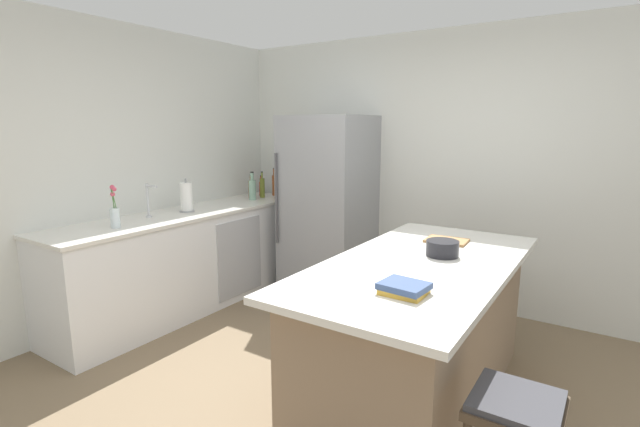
# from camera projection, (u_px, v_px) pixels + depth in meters

# --- Properties ---
(ground_plane) EXTENTS (7.20, 7.20, 0.00)m
(ground_plane) POSITION_uv_depth(u_px,v_px,m) (332.00, 419.00, 2.72)
(ground_plane) COLOR #7A664C
(wall_rear) EXTENTS (6.00, 0.10, 2.60)m
(wall_rear) POSITION_uv_depth(u_px,v_px,m) (458.00, 171.00, 4.32)
(wall_rear) COLOR silver
(wall_rear) RESTS_ON ground_plane
(wall_left) EXTENTS (0.10, 6.00, 2.60)m
(wall_left) POSITION_uv_depth(u_px,v_px,m) (83.00, 177.00, 3.80)
(wall_left) COLOR silver
(wall_left) RESTS_ON ground_plane
(counter_run_left) EXTENTS (0.68, 2.71, 0.93)m
(counter_run_left) POSITION_uv_depth(u_px,v_px,m) (191.00, 259.00, 4.37)
(counter_run_left) COLOR white
(counter_run_left) RESTS_ON ground_plane
(kitchen_island) EXTENTS (1.01, 2.06, 0.91)m
(kitchen_island) POSITION_uv_depth(u_px,v_px,m) (418.00, 330.00, 2.86)
(kitchen_island) COLOR #8E755B
(kitchen_island) RESTS_ON ground_plane
(refrigerator) EXTENTS (0.82, 0.76, 1.82)m
(refrigerator) POSITION_uv_depth(u_px,v_px,m) (328.00, 206.00, 4.70)
(refrigerator) COLOR #93969B
(refrigerator) RESTS_ON ground_plane
(bar_stool) EXTENTS (0.36, 0.36, 0.64)m
(bar_stool) POSITION_uv_depth(u_px,v_px,m) (515.00, 423.00, 1.87)
(bar_stool) COLOR #473828
(bar_stool) RESTS_ON ground_plane
(sink_faucet) EXTENTS (0.15, 0.05, 0.30)m
(sink_faucet) POSITION_uv_depth(u_px,v_px,m) (149.00, 200.00, 3.97)
(sink_faucet) COLOR silver
(sink_faucet) RESTS_ON counter_run_left
(flower_vase) EXTENTS (0.07, 0.07, 0.34)m
(flower_vase) POSITION_uv_depth(u_px,v_px,m) (115.00, 214.00, 3.58)
(flower_vase) COLOR silver
(flower_vase) RESTS_ON counter_run_left
(paper_towel_roll) EXTENTS (0.14, 0.14, 0.31)m
(paper_towel_roll) POSITION_uv_depth(u_px,v_px,m) (186.00, 198.00, 4.26)
(paper_towel_roll) COLOR gray
(paper_towel_roll) RESTS_ON counter_run_left
(vinegar_bottle) EXTENTS (0.05, 0.05, 0.32)m
(vinegar_bottle) POSITION_uv_depth(u_px,v_px,m) (274.00, 184.00, 5.25)
(vinegar_bottle) COLOR #994C23
(vinegar_bottle) RESTS_ON counter_run_left
(hot_sauce_bottle) EXTENTS (0.04, 0.04, 0.24)m
(hot_sauce_bottle) POSITION_uv_depth(u_px,v_px,m) (261.00, 188.00, 5.24)
(hot_sauce_bottle) COLOR red
(hot_sauce_bottle) RESTS_ON counter_run_left
(olive_oil_bottle) EXTENTS (0.06, 0.06, 0.29)m
(olive_oil_bottle) POSITION_uv_depth(u_px,v_px,m) (262.00, 187.00, 5.11)
(olive_oil_bottle) COLOR olive
(olive_oil_bottle) RESTS_ON counter_run_left
(whiskey_bottle) EXTENTS (0.08, 0.08, 0.26)m
(whiskey_bottle) POSITION_uv_depth(u_px,v_px,m) (252.00, 188.00, 5.07)
(whiskey_bottle) COLOR brown
(whiskey_bottle) RESTS_ON counter_run_left
(gin_bottle) EXTENTS (0.08, 0.08, 0.31)m
(gin_bottle) POSITION_uv_depth(u_px,v_px,m) (252.00, 189.00, 4.94)
(gin_bottle) COLOR #8CB79E
(gin_bottle) RESTS_ON counter_run_left
(cookbook_stack) EXTENTS (0.24, 0.20, 0.06)m
(cookbook_stack) POSITION_uv_depth(u_px,v_px,m) (404.00, 288.00, 2.24)
(cookbook_stack) COLOR gold
(cookbook_stack) RESTS_ON kitchen_island
(mixing_bowl) EXTENTS (0.20, 0.20, 0.10)m
(mixing_bowl) POSITION_uv_depth(u_px,v_px,m) (442.00, 248.00, 2.89)
(mixing_bowl) COLOR black
(mixing_bowl) RESTS_ON kitchen_island
(cutting_board) EXTENTS (0.29, 0.22, 0.02)m
(cutting_board) POSITION_uv_depth(u_px,v_px,m) (446.00, 241.00, 3.25)
(cutting_board) COLOR #9E7042
(cutting_board) RESTS_ON kitchen_island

